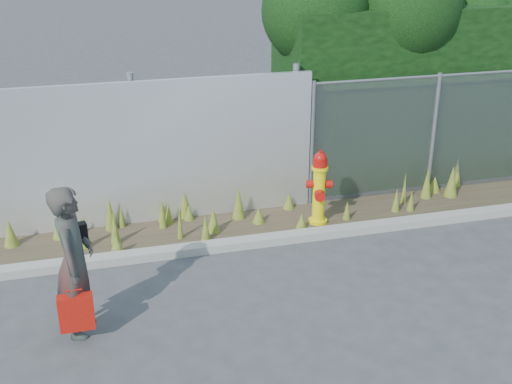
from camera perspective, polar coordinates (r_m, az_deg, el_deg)
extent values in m
plane|color=#3D3D40|center=(7.79, 4.91, -10.46)|extent=(80.00, 80.00, 0.00)
cube|color=gray|center=(9.24, 1.15, -4.26)|extent=(16.00, 0.22, 0.12)
cube|color=#413425|center=(9.78, 0.17, -3.01)|extent=(16.00, 1.20, 0.01)
cone|color=#586B20|center=(9.33, -6.79, -2.75)|extent=(0.09, 0.09, 0.53)
cone|color=#586B20|center=(9.78, -12.84, -1.95)|extent=(0.18, 0.18, 0.53)
cone|color=#586B20|center=(9.34, -14.98, -3.52)|extent=(0.15, 0.15, 0.49)
cone|color=#586B20|center=(11.02, 14.96, 0.74)|extent=(0.18, 0.18, 0.54)
cone|color=#586B20|center=(9.65, 4.07, -2.65)|extent=(0.17, 0.17, 0.26)
cone|color=#586B20|center=(10.50, 13.62, -0.83)|extent=(0.12, 0.12, 0.34)
cone|color=#586B20|center=(9.95, -5.97, -1.90)|extent=(0.16, 0.16, 0.25)
cone|color=#586B20|center=(9.81, 0.24, -2.10)|extent=(0.20, 0.20, 0.26)
cone|color=#586B20|center=(10.00, -6.35, -0.93)|extent=(0.20, 0.20, 0.53)
cone|color=#586B20|center=(9.69, -8.32, -1.98)|extent=(0.12, 0.12, 0.48)
cone|color=#586B20|center=(11.36, 15.57, 0.63)|extent=(0.23, 0.23, 0.28)
cone|color=#586B20|center=(9.73, -21.02, -3.48)|extent=(0.22, 0.22, 0.41)
cone|color=#586B20|center=(9.74, -17.13, -2.93)|extent=(0.21, 0.21, 0.41)
cone|color=#586B20|center=(10.72, 13.05, 0.26)|extent=(0.10, 0.10, 0.53)
cone|color=#586B20|center=(9.86, -11.87, -2.19)|extent=(0.10, 0.10, 0.37)
cone|color=#586B20|center=(9.51, -3.81, -2.55)|extent=(0.20, 0.20, 0.40)
cone|color=#586B20|center=(11.19, 17.01, 0.85)|extent=(0.23, 0.23, 0.54)
cone|color=#586B20|center=(10.31, 2.94, -0.87)|extent=(0.19, 0.19, 0.26)
cone|color=#586B20|center=(9.84, -15.21, -2.92)|extent=(0.09, 0.09, 0.26)
cone|color=#586B20|center=(9.09, -12.27, -4.68)|extent=(0.22, 0.22, 0.30)
cone|color=#586B20|center=(11.68, 17.38, 1.60)|extent=(0.20, 0.20, 0.50)
cone|color=#586B20|center=(10.41, 12.36, -0.74)|extent=(0.13, 0.13, 0.40)
cone|color=#586B20|center=(9.25, -4.51, -3.20)|extent=(0.14, 0.14, 0.44)
cone|color=#586B20|center=(9.94, -8.28, -1.83)|extent=(0.16, 0.16, 0.32)
cone|color=#586B20|center=(9.91, -1.56, -1.04)|extent=(0.21, 0.21, 0.52)
cone|color=#586B20|center=(9.85, -7.77, -1.92)|extent=(0.14, 0.14, 0.36)
cone|color=#586B20|center=(9.34, -12.46, -3.14)|extent=(0.14, 0.14, 0.53)
cone|color=#586B20|center=(10.01, 8.09, -1.69)|extent=(0.13, 0.13, 0.31)
cube|color=silver|center=(9.67, -19.75, 2.32)|extent=(8.50, 0.08, 2.20)
cylinder|color=gray|center=(9.75, -10.67, 3.76)|extent=(0.10, 0.10, 2.30)
cylinder|color=gray|center=(10.22, 3.45, 5.01)|extent=(0.10, 0.10, 2.30)
cube|color=gray|center=(11.69, 19.96, 5.19)|extent=(6.50, 0.03, 2.00)
cylinder|color=gray|center=(11.45, 20.63, 9.96)|extent=(6.50, 0.04, 0.04)
cylinder|color=gray|center=(10.23, 4.98, 4.25)|extent=(0.07, 0.07, 2.05)
cylinder|color=gray|center=(11.13, 15.49, 5.03)|extent=(0.07, 0.07, 2.05)
cube|color=black|center=(12.53, 18.86, 8.83)|extent=(7.30, 1.60, 3.00)
sphere|color=black|center=(10.94, 5.34, 15.75)|extent=(1.79, 1.79, 1.79)
sphere|color=black|center=(11.27, 7.46, 13.08)|extent=(1.63, 1.63, 1.63)
sphere|color=black|center=(11.37, 13.18, 15.64)|extent=(1.86, 1.86, 1.86)
sphere|color=black|center=(11.84, 15.35, 13.70)|extent=(1.20, 1.20, 1.20)
sphere|color=black|center=(12.23, 19.00, 13.83)|extent=(1.25, 1.25, 1.25)
cylinder|color=yellow|center=(9.91, 5.51, -2.60)|extent=(0.29, 0.29, 0.06)
cylinder|color=yellow|center=(9.74, 5.60, -0.41)|extent=(0.19, 0.19, 0.89)
cylinder|color=yellow|center=(9.57, 5.70, 2.15)|extent=(0.25, 0.25, 0.05)
cylinder|color=#B20F0A|center=(9.54, 5.72, 2.56)|extent=(0.22, 0.22, 0.10)
sphere|color=#B20F0A|center=(9.52, 5.73, 2.97)|extent=(0.20, 0.20, 0.20)
cylinder|color=#B20F0A|center=(9.48, 5.76, 3.56)|extent=(0.05, 0.05, 0.05)
cylinder|color=#B20F0A|center=(9.62, 4.83, 0.61)|extent=(0.10, 0.11, 0.11)
cylinder|color=#B20F0A|center=(9.71, 6.45, 0.78)|extent=(0.10, 0.11, 0.11)
cylinder|color=#B20F0A|center=(9.59, 5.92, -0.31)|extent=(0.16, 0.13, 0.16)
imported|color=#0D5648|center=(7.26, -15.85, -5.95)|extent=(0.54, 0.71, 1.75)
cube|color=#A51509|center=(7.28, -15.68, -10.26)|extent=(0.37, 0.14, 0.41)
cylinder|color=#A51509|center=(7.14, -15.91, -8.40)|extent=(0.18, 0.02, 0.02)
cube|color=black|center=(7.30, -15.81, -3.49)|extent=(0.26, 0.11, 0.20)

